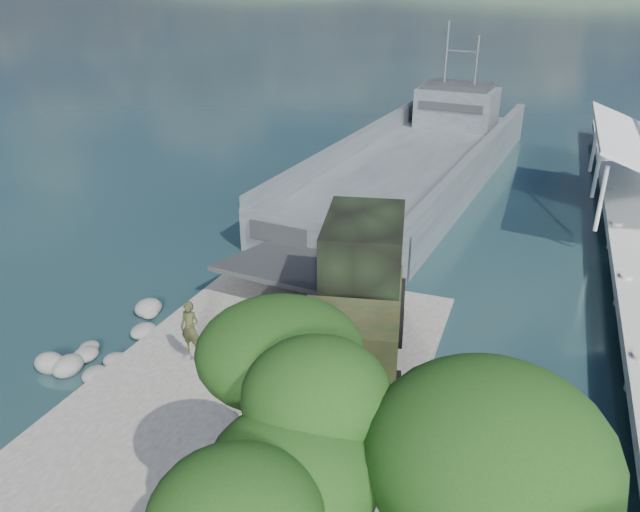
% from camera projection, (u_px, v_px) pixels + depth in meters
% --- Properties ---
extents(ground, '(1400.00, 1400.00, 0.00)m').
position_uv_depth(ground, '(261.00, 387.00, 20.42)').
color(ground, '#183239').
rests_on(ground, ground).
extents(boat_ramp, '(10.00, 18.00, 0.50)m').
position_uv_depth(boat_ramp, '(248.00, 399.00, 19.47)').
color(boat_ramp, slate).
rests_on(boat_ramp, ground).
extents(shoreline_rocks, '(3.20, 5.60, 0.90)m').
position_uv_depth(shoreline_rocks, '(113.00, 344.00, 22.79)').
color(shoreline_rocks, slate).
rests_on(shoreline_rocks, ground).
extents(landing_craft, '(11.23, 33.60, 9.81)m').
position_uv_depth(landing_craft, '(415.00, 170.00, 39.62)').
color(landing_craft, '#444C50').
rests_on(landing_craft, ground).
extents(military_truck, '(4.61, 9.56, 4.27)m').
position_uv_depth(military_truck, '(359.00, 296.00, 20.61)').
color(military_truck, black).
rests_on(military_truck, boat_ramp).
extents(soldier, '(0.69, 0.45, 1.86)m').
position_uv_depth(soldier, '(191.00, 338.00, 20.49)').
color(soldier, '#20341C').
rests_on(soldier, boat_ramp).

